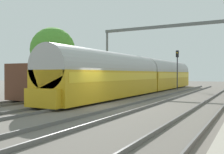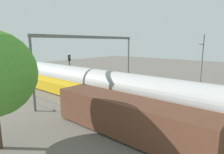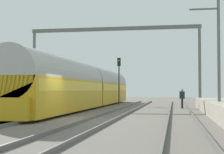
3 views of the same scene
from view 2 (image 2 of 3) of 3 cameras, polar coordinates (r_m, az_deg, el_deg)
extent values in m
plane|color=#676058|center=(18.93, 30.16, -12.89)|extent=(120.00, 120.00, 0.00)
cube|color=#63605F|center=(16.35, 28.33, -16.11)|extent=(0.08, 60.00, 0.16)
cube|color=#63605F|center=(17.64, 29.35, -14.23)|extent=(0.08, 60.00, 0.16)
cube|color=#A39989|center=(28.63, 29.99, -4.29)|extent=(4.40, 28.00, 0.90)
cube|color=gold|center=(18.10, 12.74, -8.47)|extent=(2.90, 16.00, 2.20)
cube|color=gold|center=(17.90, 12.82, -6.56)|extent=(2.93, 15.36, 0.64)
cylinder|color=#ABABAB|center=(17.72, 12.91, -4.49)|extent=(2.84, 16.00, 2.84)
cube|color=gold|center=(29.13, -17.05, -1.45)|extent=(2.90, 16.00, 2.20)
cube|color=gold|center=(29.01, -17.11, -0.24)|extent=(2.93, 15.36, 0.64)
cylinder|color=#ABABAB|center=(28.90, -17.18, 1.07)|extent=(2.84, 16.00, 2.84)
cube|color=#563323|center=(14.74, 4.30, -11.65)|extent=(2.80, 13.00, 2.70)
cube|color=black|center=(15.28, 4.23, -16.17)|extent=(2.52, 11.96, 0.10)
cylinder|color=black|center=(29.38, 6.88, -2.63)|extent=(0.24, 0.24, 0.85)
cube|color=#232833|center=(29.22, 6.91, -1.21)|extent=(0.47, 0.40, 0.64)
sphere|color=tan|center=(29.13, 6.93, -0.36)|extent=(0.24, 0.24, 0.24)
cylinder|color=#2D2D33|center=(28.99, -12.57, 0.50)|extent=(0.14, 0.14, 4.31)
cube|color=black|center=(28.67, -12.78, 5.63)|extent=(0.36, 0.20, 0.90)
sphere|color=yellow|center=(28.56, -12.65, 5.89)|extent=(0.16, 0.16, 0.16)
cylinder|color=#5E6161|center=(20.58, -22.85, 0.41)|extent=(0.28, 0.28, 7.50)
cylinder|color=#5E6161|center=(31.61, 4.92, 4.45)|extent=(0.28, 0.28, 7.50)
cube|color=#5E6161|center=(25.14, -6.17, 11.85)|extent=(16.97, 0.24, 0.36)
cylinder|color=#5E6161|center=(27.12, 25.36, 3.01)|extent=(0.20, 0.20, 8.00)
cube|color=#5E6161|center=(26.08, 25.32, 8.94)|extent=(1.80, 0.10, 0.10)
camera|label=1|loc=(28.84, 63.38, -5.25)|focal=41.67mm
camera|label=3|loc=(29.00, 73.76, -8.00)|focal=57.17mm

